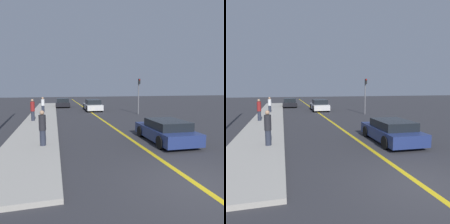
# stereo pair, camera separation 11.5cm
# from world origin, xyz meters

# --- Properties ---
(ground_plane) EXTENTS (120.00, 120.00, 0.00)m
(ground_plane) POSITION_xyz_m (0.00, 0.00, 0.00)
(ground_plane) COLOR #333338
(road_center_line) EXTENTS (0.20, 60.00, 0.01)m
(road_center_line) POSITION_xyz_m (0.00, 18.00, 0.00)
(road_center_line) COLOR gold
(road_center_line) RESTS_ON ground_plane
(sidewalk_left) EXTENTS (2.61, 33.42, 0.15)m
(sidewalk_left) POSITION_xyz_m (-5.21, 16.71, 0.08)
(sidewalk_left) COLOR #ADA89E
(sidewalk_left) RESTS_ON ground_plane
(car_near_right_lane) EXTENTS (2.09, 4.29, 1.18)m
(car_near_right_lane) POSITION_xyz_m (1.62, 5.04, 0.58)
(car_near_right_lane) COLOR navy
(car_near_right_lane) RESTS_ON ground_plane
(car_ahead_center) EXTENTS (2.06, 4.64, 1.37)m
(car_ahead_center) POSITION_xyz_m (0.50, 21.28, 0.66)
(car_ahead_center) COLOR silver
(car_ahead_center) RESTS_ON ground_plane
(car_far_distant) EXTENTS (2.09, 4.02, 1.28)m
(car_far_distant) POSITION_xyz_m (-2.88, 27.08, 0.61)
(car_far_distant) COLOR black
(car_far_distant) RESTS_ON ground_plane
(pedestrian_near_curb) EXTENTS (0.32, 0.32, 1.66)m
(pedestrian_near_curb) POSITION_xyz_m (-4.64, 5.32, 0.99)
(pedestrian_near_curb) COLOR #282D3D
(pedestrian_near_curb) RESTS_ON sidewalk_left
(pedestrian_mid_group) EXTENTS (0.33, 0.33, 1.77)m
(pedestrian_mid_group) POSITION_xyz_m (-5.80, 13.51, 1.05)
(pedestrian_mid_group) COLOR #282D3D
(pedestrian_mid_group) RESTS_ON sidewalk_left
(pedestrian_far_standing) EXTENTS (0.37, 0.37, 1.65)m
(pedestrian_far_standing) POSITION_xyz_m (-5.30, 19.74, 0.98)
(pedestrian_far_standing) COLOR #282D3D
(pedestrian_far_standing) RESTS_ON sidewalk_left
(traffic_light) EXTENTS (0.18, 0.40, 3.76)m
(traffic_light) POSITION_xyz_m (4.61, 16.45, 2.33)
(traffic_light) COLOR slate
(traffic_light) RESTS_ON ground_plane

